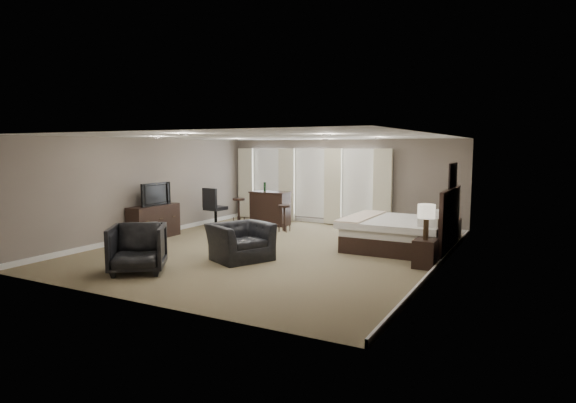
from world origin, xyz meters
The scene contains 16 objects.
room centered at (0.00, 0.00, 1.30)m, with size 7.60×8.60×2.64m.
window_bay centered at (-1.00, 4.11, 1.20)m, with size 5.25×0.20×2.30m.
bed centered at (2.58, 1.47, 0.73)m, with size 2.30×2.19×1.46m, color silver.
nightstand_near centered at (3.47, 0.02, 0.28)m, with size 0.42×0.51×0.56m, color black.
nightstand_far centered at (3.47, 2.92, 0.29)m, with size 0.44×0.54×0.59m, color black.
lamp_near centered at (3.47, 0.02, 0.91)m, with size 0.34×0.34×0.70m, color beige.
lamp_far centered at (3.47, 2.92, 0.92)m, with size 0.32×0.32×0.66m, color beige.
wall_art centered at (3.70, 1.47, 1.75)m, with size 0.04×0.96×0.56m, color slate.
dresser centered at (-3.45, -0.19, 0.43)m, with size 0.48×1.49×0.87m, color black.
tv centered at (-3.45, -0.19, 0.93)m, with size 1.02×0.59×0.13m, color black.
armchair_near centered at (-0.11, -1.15, 0.52)m, with size 1.19×0.77×1.04m, color black.
armchair_far centered at (-1.25, -2.93, 0.50)m, with size 0.98×0.92×1.01m, color black.
bar_counter centered at (-1.87, 3.13, 0.52)m, with size 1.19×0.62×1.03m, color black.
bar_stool_left centered at (-2.83, 2.83, 0.40)m, with size 0.38×0.38×0.80m, color black.
bar_stool_right centered at (-0.92, 2.29, 0.38)m, with size 0.36×0.36×0.75m, color black.
desk_chair centered at (-3.15, 2.07, 0.59)m, with size 0.60×0.60×1.18m, color black.
Camera 1 is at (5.46, -9.46, 2.35)m, focal length 30.00 mm.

